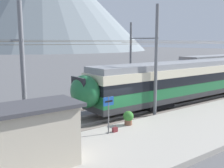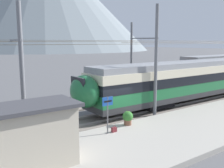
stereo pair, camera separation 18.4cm
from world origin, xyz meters
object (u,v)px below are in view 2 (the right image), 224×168
(catenary_mast_west, at_px, (21,73))
(catenary_mast_far_side, at_px, (132,57))
(catenary_mast_mid, at_px, (155,60))
(handbag_beside_passenger, at_px, (70,143))
(train_near_platform, at_px, (218,75))
(passenger_walking, at_px, (59,130))
(handbag_near_sign, at_px, (114,130))
(potted_plant_platform_edge, at_px, (128,117))
(platform_sign, at_px, (108,107))
(platform_shelter, at_px, (17,139))

(catenary_mast_west, height_order, catenary_mast_far_side, catenary_mast_far_side)
(catenary_mast_mid, distance_m, handbag_beside_passenger, 9.17)
(train_near_platform, height_order, catenary_mast_west, catenary_mast_west)
(passenger_walking, xyz_separation_m, handbag_beside_passenger, (0.49, -0.15, -0.80))
(handbag_near_sign, xyz_separation_m, potted_plant_platform_edge, (1.51, 0.58, 0.37))
(handbag_near_sign, bearing_deg, platform_sign, -179.18)
(platform_sign, bearing_deg, catenary_mast_west, 157.88)
(handbag_near_sign, relative_size, platform_shelter, 0.08)
(train_near_platform, xyz_separation_m, handbag_near_sign, (-15.55, -3.24, -1.78))
(catenary_mast_west, relative_size, platform_shelter, 9.01)
(train_near_platform, relative_size, handbag_beside_passenger, 82.35)
(catenary_mast_far_side, xyz_separation_m, handbag_near_sign, (-9.55, -9.74, -3.59))
(train_near_platform, relative_size, catenary_mast_west, 0.71)
(catenary_mast_mid, bearing_deg, handbag_beside_passenger, -165.23)
(handbag_near_sign, distance_m, potted_plant_platform_edge, 1.66)
(platform_sign, bearing_deg, catenary_mast_mid, 17.60)
(catenary_mast_west, bearing_deg, catenary_mast_far_side, 29.28)
(catenary_mast_mid, xyz_separation_m, potted_plant_platform_edge, (-3.45, -1.14, -3.46))
(catenary_mast_far_side, bearing_deg, catenary_mast_mid, -119.81)
(potted_plant_platform_edge, bearing_deg, handbag_beside_passenger, -167.92)
(train_near_platform, height_order, passenger_walking, train_near_platform)
(passenger_walking, relative_size, platform_shelter, 0.33)
(train_near_platform, xyz_separation_m, handbag_beside_passenger, (-18.65, -3.64, -1.78))
(passenger_walking, height_order, handbag_near_sign, passenger_walking)
(catenary_mast_far_side, distance_m, passenger_walking, 16.74)
(handbag_beside_passenger, distance_m, handbag_near_sign, 3.12)
(train_near_platform, relative_size, platform_shelter, 6.42)
(passenger_walking, bearing_deg, potted_plant_platform_edge, 9.26)
(platform_sign, height_order, potted_plant_platform_edge, platform_sign)
(handbag_beside_passenger, xyz_separation_m, platform_shelter, (-2.94, -1.15, 1.27))
(handbag_near_sign, xyz_separation_m, platform_shelter, (-6.04, -1.56, 1.26))
(passenger_walking, distance_m, handbag_beside_passenger, 0.96)
(catenary_mast_west, bearing_deg, catenary_mast_mid, -0.05)
(train_near_platform, height_order, handbag_beside_passenger, train_near_platform)
(catenary_mast_far_side, distance_m, platform_shelter, 19.39)
(handbag_beside_passenger, height_order, handbag_near_sign, handbag_near_sign)
(catenary_mast_far_side, distance_m, platform_sign, 14.14)
(platform_sign, xyz_separation_m, platform_shelter, (-5.57, -1.55, -0.20))
(handbag_near_sign, relative_size, potted_plant_platform_edge, 0.45)
(handbag_beside_passenger, bearing_deg, catenary_mast_mid, 14.77)
(catenary_mast_mid, xyz_separation_m, platform_shelter, (-11.00, -3.28, -2.56))
(catenary_mast_west, xyz_separation_m, catenary_mast_mid, (9.69, -0.01, 0.30))
(catenary_mast_far_side, bearing_deg, catenary_mast_west, -150.72)
(catenary_mast_west, distance_m, potted_plant_platform_edge, 7.09)
(train_near_platform, distance_m, handbag_beside_passenger, 19.09)
(platform_shelter, bearing_deg, passenger_walking, 28.07)
(potted_plant_platform_edge, bearing_deg, passenger_walking, -170.74)
(catenary_mast_mid, bearing_deg, catenary_mast_west, 179.95)
(train_near_platform, bearing_deg, catenary_mast_far_side, 132.70)
(train_near_platform, bearing_deg, handbag_beside_passenger, -168.95)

